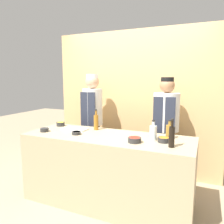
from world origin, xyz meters
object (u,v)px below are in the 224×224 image
object	(u,v)px
sauce_bowl_yellow	(61,124)
cutting_board	(75,129)
chef_left	(93,120)
bottle_clear	(153,132)
sauce_bowl_white	(44,130)
bottle_amber	(96,122)
bottle_vinegar	(169,131)
sauce_bowl_orange	(164,140)
chef_right	(165,129)
sauce_bowl_red	(135,140)
sauce_bowl_green	(76,133)
bottle_soy	(172,136)

from	to	relation	value
sauce_bowl_yellow	cutting_board	world-z (taller)	sauce_bowl_yellow
chef_left	bottle_clear	bearing A→B (deg)	-30.31
sauce_bowl_white	bottle_amber	distance (m)	0.71
sauce_bowl_white	sauce_bowl_yellow	bearing A→B (deg)	92.97
sauce_bowl_yellow	bottle_vinegar	xyz separation A→B (m)	(1.62, -0.06, 0.06)
sauce_bowl_yellow	chef_left	bearing A→B (deg)	59.71
sauce_bowl_yellow	sauce_bowl_orange	xyz separation A→B (m)	(1.59, -0.24, -0.00)
bottle_vinegar	chef_left	bearing A→B (deg)	157.54
sauce_bowl_yellow	bottle_vinegar	world-z (taller)	bottle_vinegar
chef_right	cutting_board	bearing A→B (deg)	-151.90
sauce_bowl_white	cutting_board	bearing A→B (deg)	39.29
bottle_clear	chef_left	xyz separation A→B (m)	(-1.17, 0.69, -0.06)
chef_left	cutting_board	bearing A→B (deg)	-85.32
bottle_amber	chef_right	size ratio (longest dim) A/B	0.18
cutting_board	chef_right	xyz separation A→B (m)	(1.15, 0.61, -0.03)
sauce_bowl_red	chef_right	size ratio (longest dim) A/B	0.09
sauce_bowl_orange	cutting_board	xyz separation A→B (m)	(-1.25, 0.12, -0.02)
bottle_clear	chef_left	size ratio (longest dim) A/B	0.14
sauce_bowl_green	sauce_bowl_white	bearing A→B (deg)	-174.93
sauce_bowl_green	chef_right	distance (m)	1.29
sauce_bowl_green	chef_right	world-z (taller)	chef_right
sauce_bowl_white	cutting_board	distance (m)	0.41
sauce_bowl_white	sauce_bowl_orange	xyz separation A→B (m)	(1.57, 0.14, 0.00)
sauce_bowl_white	bottle_vinegar	bearing A→B (deg)	11.30
sauce_bowl_white	bottle_clear	distance (m)	1.45
bottle_clear	bottle_amber	bearing A→B (deg)	167.29
sauce_bowl_yellow	bottle_vinegar	bearing A→B (deg)	-2.23
sauce_bowl_red	sauce_bowl_orange	distance (m)	0.33
sauce_bowl_green	bottle_soy	bearing A→B (deg)	-2.48
sauce_bowl_yellow	bottle_clear	xyz separation A→B (m)	(1.46, -0.20, 0.06)
bottle_soy	chef_left	world-z (taller)	chef_left
bottle_amber	bottle_clear	bearing A→B (deg)	-12.71
bottle_vinegar	sauce_bowl_red	bearing A→B (deg)	-136.36
cutting_board	bottle_clear	bearing A→B (deg)	-3.65
bottle_vinegar	bottle_soy	xyz separation A→B (m)	(0.08, -0.33, 0.03)
sauce_bowl_green	sauce_bowl_orange	world-z (taller)	sauce_bowl_orange
bottle_soy	sauce_bowl_red	bearing A→B (deg)	177.99
sauce_bowl_green	cutting_board	size ratio (longest dim) A/B	0.32
bottle_amber	chef_right	distance (m)	1.02
sauce_bowl_green	chef_right	size ratio (longest dim) A/B	0.07
sauce_bowl_orange	bottle_amber	size ratio (longest dim) A/B	0.46
cutting_board	bottle_amber	distance (m)	0.32
bottle_soy	sauce_bowl_orange	bearing A→B (deg)	125.41
bottle_amber	sauce_bowl_orange	bearing A→B (deg)	-13.60
sauce_bowl_red	bottle_soy	size ratio (longest dim) A/B	0.49
bottle_vinegar	chef_right	bearing A→B (deg)	103.86
sauce_bowl_white	bottle_amber	bearing A→B (deg)	32.73
sauce_bowl_white	bottle_soy	distance (m)	1.68
sauce_bowl_white	chef_left	size ratio (longest dim) A/B	0.07
bottle_soy	sauce_bowl_white	bearing A→B (deg)	179.68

